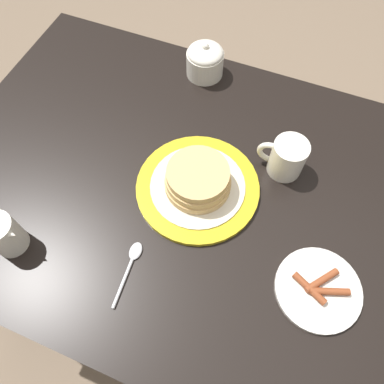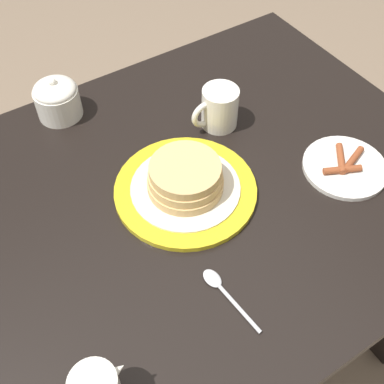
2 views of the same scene
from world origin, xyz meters
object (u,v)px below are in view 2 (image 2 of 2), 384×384
at_px(pancake_plate, 186,184).
at_px(side_plate_bacon, 345,166).
at_px(coffee_mug, 219,108).
at_px(sugar_bowl, 57,99).
at_px(spoon, 222,289).

bearing_deg(pancake_plate, side_plate_bacon, 158.38).
height_order(pancake_plate, coffee_mug, coffee_mug).
xyz_separation_m(side_plate_bacon, coffee_mug, (0.14, -0.25, 0.04)).
bearing_deg(pancake_plate, coffee_mug, -141.92).
relative_size(sugar_bowl, spoon, 0.69).
distance_m(side_plate_bacon, sugar_bowl, 0.63).
distance_m(side_plate_bacon, spoon, 0.38).
bearing_deg(sugar_bowl, side_plate_bacon, 131.95).
bearing_deg(spoon, sugar_bowl, -84.59).
bearing_deg(pancake_plate, spoon, 73.44).
distance_m(pancake_plate, spoon, 0.22).
relative_size(coffee_mug, sugar_bowl, 1.12).
relative_size(side_plate_bacon, coffee_mug, 1.54).
xyz_separation_m(pancake_plate, coffee_mug, (-0.16, -0.13, 0.02)).
height_order(coffee_mug, sugar_bowl, sugar_bowl).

